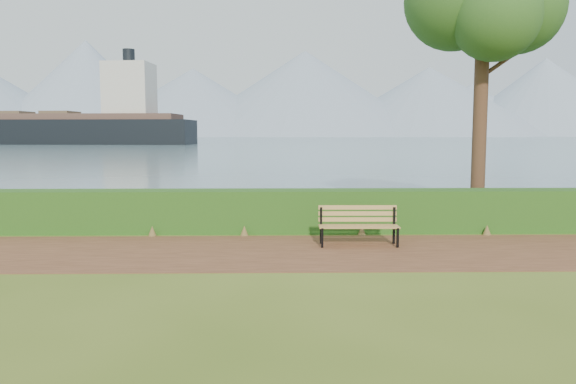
{
  "coord_description": "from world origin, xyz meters",
  "views": [
    {
      "loc": [
        -0.34,
        -10.64,
        2.34
      ],
      "look_at": [
        -0.11,
        1.2,
        1.1
      ],
      "focal_mm": 35.0,
      "sensor_mm": 36.0,
      "label": 1
    }
  ],
  "objects": [
    {
      "name": "water",
      "position": [
        0.0,
        260.0,
        0.01
      ],
      "size": [
        700.0,
        510.0,
        0.0
      ],
      "primitive_type": "cube",
      "color": "#3F5A66",
      "rests_on": "ground"
    },
    {
      "name": "path",
      "position": [
        0.0,
        0.3,
        0.01
      ],
      "size": [
        40.0,
        3.4,
        0.01
      ],
      "primitive_type": "cube",
      "color": "#512D1B",
      "rests_on": "ground"
    },
    {
      "name": "mountains",
      "position": [
        -9.17,
        406.05,
        27.7
      ],
      "size": [
        585.0,
        190.0,
        70.0
      ],
      "color": "gray",
      "rests_on": "ground"
    },
    {
      "name": "cargo_ship",
      "position": [
        -50.85,
        108.98,
        3.2
      ],
      "size": [
        71.49,
        16.98,
        21.5
      ],
      "rotation": [
        0.0,
        0.0,
        -0.08
      ],
      "color": "black",
      "rests_on": "ground"
    },
    {
      "name": "bench",
      "position": [
        1.35,
        0.93,
        0.48
      ],
      "size": [
        1.66,
        0.51,
        0.83
      ],
      "rotation": [
        0.0,
        0.0,
        -0.01
      ],
      "color": "black",
      "rests_on": "ground"
    },
    {
      "name": "hedge",
      "position": [
        0.0,
        2.6,
        0.5
      ],
      "size": [
        32.0,
        0.85,
        1.0
      ],
      "primitive_type": "cube",
      "color": "#153F12",
      "rests_on": "ground"
    },
    {
      "name": "ground",
      "position": [
        0.0,
        0.0,
        0.0
      ],
      "size": [
        140.0,
        140.0,
        0.0
      ],
      "primitive_type": "plane",
      "color": "#455C1A",
      "rests_on": "ground"
    }
  ]
}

